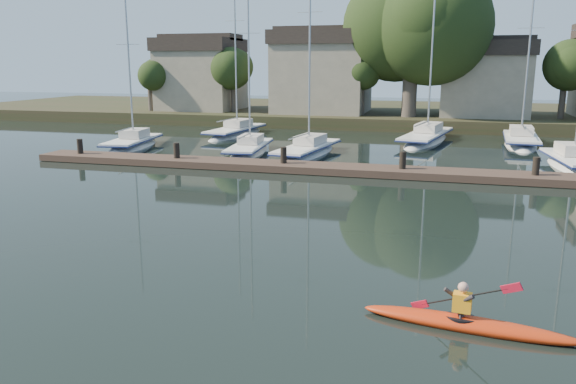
% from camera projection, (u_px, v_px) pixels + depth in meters
% --- Properties ---
extents(ground, '(160.00, 160.00, 0.00)m').
position_uv_depth(ground, '(250.00, 269.00, 14.94)').
color(ground, black).
rests_on(ground, ground).
extents(kayak, '(4.42, 1.19, 1.40)m').
position_uv_depth(kayak, '(467.00, 321.00, 11.56)').
color(kayak, red).
rests_on(kayak, ground).
extents(dock, '(34.00, 2.00, 1.80)m').
position_uv_depth(dock, '(341.00, 169.00, 28.06)').
color(dock, '#49342A').
rests_on(dock, ground).
extents(sailboat_0, '(3.00, 7.43, 11.46)m').
position_uv_depth(sailboat_0, '(133.00, 150.00, 36.79)').
color(sailboat_0, white).
rests_on(sailboat_0, ground).
extents(sailboat_1, '(2.61, 7.67, 12.30)m').
position_uv_depth(sailboat_1, '(249.00, 156.00, 34.51)').
color(sailboat_1, white).
rests_on(sailboat_1, ground).
extents(sailboat_2, '(3.12, 8.76, 14.18)m').
position_uv_depth(sailboat_2, '(307.00, 158.00, 33.81)').
color(sailboat_2, white).
rests_on(sailboat_2, ground).
extents(sailboat_4, '(2.89, 7.38, 12.24)m').
position_uv_depth(sailboat_4, '(574.00, 172.00, 29.53)').
color(sailboat_4, white).
rests_on(sailboat_4, ground).
extents(sailboat_5, '(2.88, 8.94, 14.54)m').
position_uv_depth(sailboat_5, '(236.00, 138.00, 43.03)').
color(sailboat_5, white).
rests_on(sailboat_5, ground).
extents(sailboat_6, '(4.12, 10.62, 16.53)m').
position_uv_depth(sailboat_6, '(426.00, 144.00, 39.57)').
color(sailboat_6, white).
rests_on(sailboat_6, ground).
extents(sailboat_7, '(2.69, 8.34, 13.24)m').
position_uv_depth(sailboat_7, '(520.00, 148.00, 37.87)').
color(sailboat_7, white).
rests_on(sailboat_7, ground).
extents(shore, '(90.00, 25.25, 12.75)m').
position_uv_depth(shore, '(409.00, 87.00, 51.69)').
color(shore, '#232E17').
rests_on(shore, ground).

